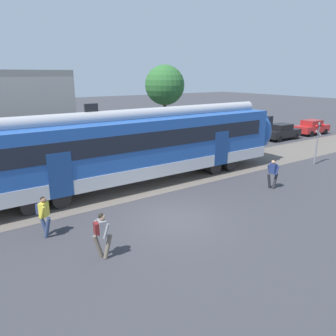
{
  "coord_description": "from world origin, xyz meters",
  "views": [
    {
      "loc": [
        -7.72,
        -10.7,
        6.13
      ],
      "look_at": [
        1.27,
        2.32,
        1.6
      ],
      "focal_mm": 35.0,
      "sensor_mm": 36.0,
      "label": 1
    }
  ],
  "objects_px": {
    "pedestrian_navy": "(273,172)",
    "parked_car_grey": "(243,137)",
    "pedestrian_grey": "(101,232)",
    "parked_car_black": "(281,132)",
    "crossing_signal": "(318,136)",
    "pedestrian_yellow": "(44,213)",
    "parked_car_red": "(312,127)"
  },
  "relations": [
    {
      "from": "pedestrian_yellow",
      "to": "parked_car_grey",
      "type": "bearing_deg",
      "value": 21.35
    },
    {
      "from": "crossing_signal",
      "to": "parked_car_black",
      "type": "bearing_deg",
      "value": 51.22
    },
    {
      "from": "parked_car_black",
      "to": "pedestrian_navy",
      "type": "bearing_deg",
      "value": -144.87
    },
    {
      "from": "parked_car_black",
      "to": "crossing_signal",
      "type": "distance_m",
      "value": 9.3
    },
    {
      "from": "parked_car_red",
      "to": "crossing_signal",
      "type": "xyz_separation_m",
      "value": [
        -10.81,
        -7.15,
        1.23
      ]
    },
    {
      "from": "pedestrian_navy",
      "to": "crossing_signal",
      "type": "height_order",
      "value": "crossing_signal"
    },
    {
      "from": "pedestrian_yellow",
      "to": "parked_car_black",
      "type": "bearing_deg",
      "value": 16.8
    },
    {
      "from": "pedestrian_navy",
      "to": "parked_car_grey",
      "type": "bearing_deg",
      "value": 50.97
    },
    {
      "from": "pedestrian_navy",
      "to": "parked_car_black",
      "type": "relative_size",
      "value": 0.42
    },
    {
      "from": "pedestrian_grey",
      "to": "parked_car_black",
      "type": "bearing_deg",
      "value": 23.57
    },
    {
      "from": "pedestrian_navy",
      "to": "crossing_signal",
      "type": "bearing_deg",
      "value": 13.1
    },
    {
      "from": "crossing_signal",
      "to": "parked_car_red",
      "type": "bearing_deg",
      "value": 33.46
    },
    {
      "from": "pedestrian_grey",
      "to": "parked_car_black",
      "type": "height_order",
      "value": "pedestrian_grey"
    },
    {
      "from": "parked_car_black",
      "to": "crossing_signal",
      "type": "relative_size",
      "value": 1.34
    },
    {
      "from": "pedestrian_yellow",
      "to": "crossing_signal",
      "type": "relative_size",
      "value": 0.56
    },
    {
      "from": "pedestrian_navy",
      "to": "parked_car_grey",
      "type": "xyz_separation_m",
      "value": [
        7.17,
        8.84,
        -0.18
      ]
    },
    {
      "from": "pedestrian_grey",
      "to": "parked_car_black",
      "type": "distance_m",
      "value": 25.25
    },
    {
      "from": "pedestrian_grey",
      "to": "parked_car_black",
      "type": "relative_size",
      "value": 0.42
    },
    {
      "from": "pedestrian_yellow",
      "to": "parked_car_red",
      "type": "xyz_separation_m",
      "value": [
        29.38,
        7.31,
        -0.21
      ]
    },
    {
      "from": "pedestrian_grey",
      "to": "parked_car_grey",
      "type": "bearing_deg",
      "value": 29.69
    },
    {
      "from": "pedestrian_yellow",
      "to": "parked_car_grey",
      "type": "height_order",
      "value": "pedestrian_yellow"
    },
    {
      "from": "parked_car_grey",
      "to": "parked_car_red",
      "type": "bearing_deg",
      "value": -0.85
    },
    {
      "from": "pedestrian_grey",
      "to": "pedestrian_navy",
      "type": "height_order",
      "value": "same"
    },
    {
      "from": "pedestrian_yellow",
      "to": "crossing_signal",
      "type": "distance_m",
      "value": 18.59
    },
    {
      "from": "parked_car_red",
      "to": "crossing_signal",
      "type": "distance_m",
      "value": 13.02
    },
    {
      "from": "parked_car_red",
      "to": "parked_car_black",
      "type": "bearing_deg",
      "value": 179.57
    },
    {
      "from": "pedestrian_yellow",
      "to": "pedestrian_grey",
      "type": "relative_size",
      "value": 1.0
    },
    {
      "from": "parked_car_grey",
      "to": "crossing_signal",
      "type": "height_order",
      "value": "crossing_signal"
    },
    {
      "from": "pedestrian_grey",
      "to": "crossing_signal",
      "type": "bearing_deg",
      "value": 9.52
    },
    {
      "from": "crossing_signal",
      "to": "pedestrian_yellow",
      "type": "bearing_deg",
      "value": -179.49
    },
    {
      "from": "pedestrian_grey",
      "to": "pedestrian_navy",
      "type": "distance_m",
      "value": 10.82
    },
    {
      "from": "pedestrian_yellow",
      "to": "parked_car_red",
      "type": "distance_m",
      "value": 30.27
    }
  ]
}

